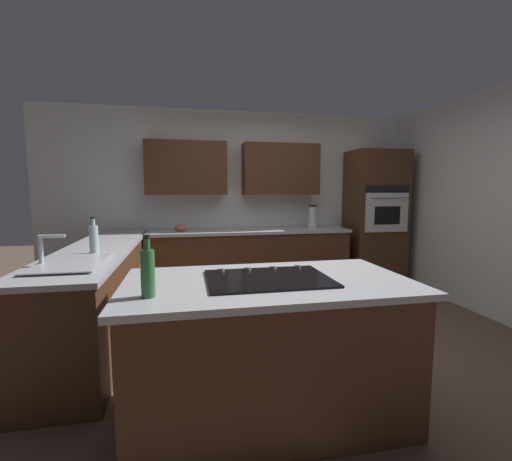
# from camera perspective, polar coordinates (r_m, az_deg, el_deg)

# --- Properties ---
(ground_plane) EXTENTS (14.00, 14.00, 0.00)m
(ground_plane) POSITION_cam_1_polar(r_m,az_deg,el_deg) (3.57, 5.67, -17.50)
(ground_plane) COLOR brown
(wall_back) EXTENTS (6.00, 0.44, 2.60)m
(wall_back) POSITION_cam_1_polar(r_m,az_deg,el_deg) (5.23, -1.51, 6.20)
(wall_back) COLOR silver
(wall_back) RESTS_ON ground
(wall_left) EXTENTS (0.10, 4.00, 2.60)m
(wall_left) POSITION_cam_1_polar(r_m,az_deg,el_deg) (4.83, 33.75, 3.65)
(wall_left) COLOR silver
(wall_left) RESTS_ON ground
(lower_cabinets_back) EXTENTS (2.80, 0.60, 0.86)m
(lower_cabinets_back) POSITION_cam_1_polar(r_m,az_deg,el_deg) (5.01, -1.16, -5.20)
(lower_cabinets_back) COLOR #472B19
(lower_cabinets_back) RESTS_ON ground
(countertop_back) EXTENTS (2.84, 0.64, 0.04)m
(countertop_back) POSITION_cam_1_polar(r_m,az_deg,el_deg) (4.94, -1.17, -0.08)
(countertop_back) COLOR #B2B2B7
(countertop_back) RESTS_ON lower_cabinets_back
(lower_cabinets_side) EXTENTS (0.60, 2.90, 0.86)m
(lower_cabinets_side) POSITION_cam_1_polar(r_m,az_deg,el_deg) (3.90, -23.88, -9.23)
(lower_cabinets_side) COLOR #472B19
(lower_cabinets_side) RESTS_ON ground
(countertop_side) EXTENTS (0.64, 2.94, 0.04)m
(countertop_side) POSITION_cam_1_polar(r_m,az_deg,el_deg) (3.80, -24.20, -2.68)
(countertop_side) COLOR #B2B2B7
(countertop_side) RESTS_ON lower_cabinets_side
(island_base) EXTENTS (1.69, 0.90, 0.86)m
(island_base) POSITION_cam_1_polar(r_m,az_deg,el_deg) (2.37, 1.94, -19.09)
(island_base) COLOR #472B19
(island_base) RESTS_ON ground
(island_top) EXTENTS (1.77, 0.98, 0.04)m
(island_top) POSITION_cam_1_polar(r_m,az_deg,el_deg) (2.21, 1.99, -8.50)
(island_top) COLOR #B2B2B7
(island_top) RESTS_ON island_base
(wall_oven) EXTENTS (0.80, 0.66, 2.04)m
(wall_oven) POSITION_cam_1_polar(r_m,az_deg,el_deg) (5.61, 18.86, 1.81)
(wall_oven) COLOR #472B19
(wall_oven) RESTS_ON ground
(sink_unit) EXTENTS (0.46, 0.70, 0.23)m
(sink_unit) POSITION_cam_1_polar(r_m,az_deg,el_deg) (2.96, -28.11, -4.63)
(sink_unit) COLOR #515456
(sink_unit) RESTS_ON countertop_side
(cooktop) EXTENTS (0.76, 0.56, 0.03)m
(cooktop) POSITION_cam_1_polar(r_m,az_deg,el_deg) (2.21, 1.96, -7.78)
(cooktop) COLOR black
(cooktop) RESTS_ON island_top
(blender) EXTENTS (0.15, 0.15, 0.34)m
(blender) POSITION_cam_1_polar(r_m,az_deg,el_deg) (5.18, 9.22, 2.00)
(blender) COLOR beige
(blender) RESTS_ON countertop_back
(mixing_bowl) EXTENTS (0.17, 0.17, 0.10)m
(mixing_bowl) POSITION_cam_1_polar(r_m,az_deg,el_deg) (4.86, -12.27, 0.46)
(mixing_bowl) COLOR #CC724C
(mixing_bowl) RESTS_ON countertop_back
(dish_soap_bottle) EXTENTS (0.08, 0.08, 0.32)m
(dish_soap_bottle) POSITION_cam_1_polar(r_m,az_deg,el_deg) (3.39, -24.96, -1.17)
(dish_soap_bottle) COLOR silver
(dish_soap_bottle) RESTS_ON countertop_side
(oil_bottle) EXTENTS (0.07, 0.07, 0.33)m
(oil_bottle) POSITION_cam_1_polar(r_m,az_deg,el_deg) (1.91, -17.26, -6.44)
(oil_bottle) COLOR #336B38
(oil_bottle) RESTS_ON island_top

